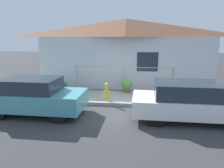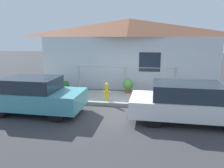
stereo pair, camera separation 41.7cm
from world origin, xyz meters
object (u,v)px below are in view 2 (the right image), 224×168
Objects in this scene: fire_hydrant at (107,91)px; potted_plant_by_fence at (65,85)px; potted_plant_near_hydrant at (128,85)px; car_left at (35,95)px; car_right at (190,102)px.

potted_plant_by_fence is at bearing 149.28° from fire_hydrant.
potted_plant_near_hydrant is at bearing 60.11° from fire_hydrant.
potted_plant_by_fence is at bearing 90.02° from car_left.
car_left is 0.87× the size of car_right.
potted_plant_near_hydrant is at bearing 130.05° from car_right.
car_right is 6.16× the size of potted_plant_near_hydrant.
car_left reaches higher than potted_plant_near_hydrant.
car_right is at bearing -28.20° from potted_plant_by_fence.
fire_hydrant is (2.50, 1.56, -0.15)m from car_left.
fire_hydrant is 1.56× the size of potted_plant_by_fence.
potted_plant_by_fence is (-5.59, 2.99, -0.27)m from car_right.
car_right is at bearing -26.20° from fire_hydrant.
potted_plant_near_hydrant is at bearing -0.13° from potted_plant_by_fence.
car_left is 4.47m from potted_plant_near_hydrant.
car_left reaches higher than car_right.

